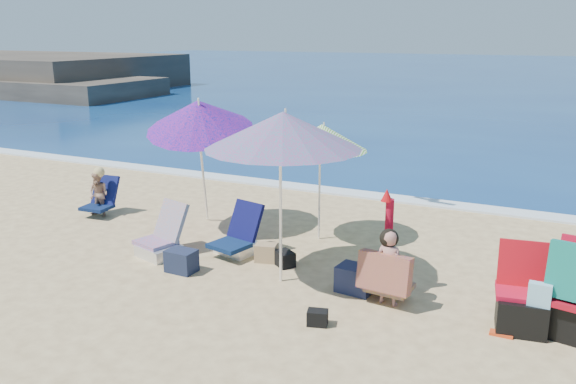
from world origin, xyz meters
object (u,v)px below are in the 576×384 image
at_px(chair_navy, 238,240).
at_px(camp_chair_left, 521,305).
at_px(umbrella_striped, 322,137).
at_px(furled_umbrella, 388,237).
at_px(umbrella_turquoise, 283,131).
at_px(person_left, 99,194).
at_px(chair_rainbow, 161,242).
at_px(person_center, 388,269).
at_px(camp_chair_right, 575,303).
at_px(umbrella_blue, 199,115).

relative_size(chair_navy, camp_chair_left, 0.92).
height_order(umbrella_striped, furled_umbrella, umbrella_striped).
bearing_deg(umbrella_turquoise, person_left, 164.58).
xyz_separation_m(chair_navy, chair_rainbow, (-1.00, -0.56, 0.00)).
xyz_separation_m(chair_rainbow, person_center, (3.55, -0.17, 0.26)).
distance_m(umbrella_turquoise, camp_chair_right, 3.91).
relative_size(umbrella_blue, camp_chair_right, 2.12).
bearing_deg(person_center, chair_rainbow, 177.25).
bearing_deg(umbrella_turquoise, chair_navy, 149.90).
height_order(umbrella_striped, camp_chair_left, umbrella_striped).
height_order(umbrella_turquoise, chair_rainbow, umbrella_turquoise).
bearing_deg(umbrella_turquoise, camp_chair_left, -0.93).
distance_m(chair_rainbow, camp_chair_left, 5.09).
xyz_separation_m(umbrella_blue, camp_chair_left, (5.16, -1.34, -1.67)).
height_order(umbrella_striped, chair_navy, umbrella_striped).
relative_size(chair_rainbow, person_left, 0.92).
relative_size(umbrella_turquoise, person_left, 2.58).
xyz_separation_m(umbrella_turquoise, chair_navy, (-1.07, 0.62, -1.84)).
xyz_separation_m(furled_umbrella, chair_rainbow, (-3.44, -0.16, -0.55)).
bearing_deg(furled_umbrella, umbrella_turquoise, -170.80).
xyz_separation_m(chair_navy, person_center, (2.54, -0.73, 0.26)).
xyz_separation_m(umbrella_blue, chair_navy, (1.07, -0.67, -1.75)).
bearing_deg(umbrella_striped, camp_chair_right, -25.32).
height_order(umbrella_striped, person_center, umbrella_striped).
xyz_separation_m(camp_chair_left, person_left, (-7.33, 1.24, 0.12)).
bearing_deg(umbrella_blue, chair_navy, -31.91).
bearing_deg(chair_rainbow, camp_chair_right, -0.71).
bearing_deg(umbrella_turquoise, chair_rainbow, 178.20).
xyz_separation_m(camp_chair_right, person_center, (-2.08, -0.10, 0.06)).
bearing_deg(person_center, camp_chair_left, 2.09).
xyz_separation_m(umbrella_striped, umbrella_blue, (-1.95, -0.48, 0.29)).
height_order(umbrella_turquoise, umbrella_blue, umbrella_blue).
bearing_deg(chair_rainbow, furled_umbrella, 2.59).
height_order(furled_umbrella, camp_chair_right, furled_umbrella).
distance_m(umbrella_turquoise, person_left, 4.77).
xyz_separation_m(furled_umbrella, camp_chair_right, (2.18, -0.23, -0.35)).
bearing_deg(chair_navy, furled_umbrella, -9.37).
height_order(furled_umbrella, person_center, furled_umbrella).
bearing_deg(camp_chair_right, umbrella_blue, 167.19).
relative_size(umbrella_striped, chair_navy, 2.16).
bearing_deg(chair_rainbow, camp_chair_left, -1.28).
bearing_deg(umbrella_turquoise, person_center, -4.09).
relative_size(furled_umbrella, person_center, 1.45).
xyz_separation_m(umbrella_turquoise, camp_chair_right, (3.55, -0.00, -1.64)).
bearing_deg(umbrella_blue, camp_chair_right, -12.81).
xyz_separation_m(camp_chair_left, camp_chair_right, (0.53, 0.04, 0.12)).
xyz_separation_m(furled_umbrella, person_left, (-5.68, 0.97, -0.35)).
xyz_separation_m(umbrella_blue, camp_chair_right, (5.69, -1.29, -1.55)).
bearing_deg(furled_umbrella, umbrella_striped, 135.24).
distance_m(umbrella_striped, chair_navy, 2.05).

